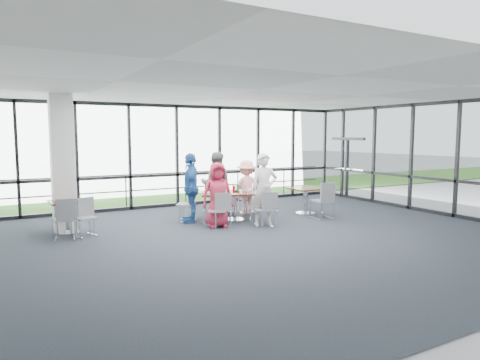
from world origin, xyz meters
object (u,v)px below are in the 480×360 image
chair_spare_la (64,219)px  chair_spare_lb (84,218)px  side_table_left (67,207)px  chair_main_end (186,204)px  main_table (235,197)px  chair_spare_r (322,201)px  side_table_right (306,192)px  structural_column (63,163)px  diner_near_left (217,195)px  chair_main_nr (264,210)px  chair_main_fr (248,199)px  chair_main_fl (217,199)px  diner_far_left (216,184)px  diner_far_right (246,187)px  diner_end (191,188)px  diner_near_right (264,190)px  chair_main_nl (217,211)px

chair_spare_la → chair_spare_lb: size_ratio=1.07×
side_table_left → chair_main_end: 2.88m
main_table → chair_spare_r: chair_spare_r is taller
chair_main_end → side_table_right: bearing=112.7°
structural_column → diner_near_left: 3.73m
chair_spare_r → chair_main_nr: bearing=-174.1°
main_table → chair_main_fr: 1.08m
chair_spare_lb → main_table: bearing=158.7°
side_table_right → chair_main_fl: 2.54m
diner_far_left → chair_spare_lb: (-3.69, -0.91, -0.48)m
structural_column → diner_far_right: size_ratio=2.08×
diner_far_left → diner_far_right: (0.82, -0.30, -0.12)m
side_table_left → chair_main_fl: 4.05m
diner_far_right → diner_end: (-1.82, -0.28, 0.13)m
diner_near_right → structural_column: bearing=176.1°
side_table_left → chair_main_fr: chair_main_fr is taller
main_table → chair_main_nr: bearing=-56.9°
diner_end → chair_main_nl: diner_end is taller
diner_near_right → main_table: bearing=128.4°
chair_spare_r → side_table_right: bearing=88.4°
chair_main_nl → chair_spare_lb: chair_main_nl is taller
chair_main_nr → chair_spare_lb: 4.18m
structural_column → diner_near_right: 4.86m
chair_main_end → chair_spare_la: (-3.02, -0.54, -0.01)m
main_table → chair_main_nr: size_ratio=2.39×
side_table_left → chair_spare_lb: (0.28, -0.54, -0.20)m
main_table → chair_main_end: bearing=179.0°
diner_near_left → diner_near_right: size_ratio=0.88×
chair_main_end → chair_spare_r: 3.64m
structural_column → chair_main_end: size_ratio=3.53×
diner_end → chair_main_fl: bearing=142.7°
chair_main_nr → chair_main_fl: bearing=117.2°
diner_far_right → main_table: bearing=54.4°
structural_column → chair_main_fl: 4.20m
chair_main_end → diner_end: bearing=72.5°
main_table → chair_main_fl: bearing=112.5°
chair_main_fl → chair_spare_lb: chair_main_fl is taller
diner_end → chair_spare_la: (-3.12, -0.43, -0.45)m
structural_column → main_table: size_ratio=1.58×
structural_column → chair_spare_r: size_ratio=3.29×
structural_column → side_table_left: (0.02, -0.40, -0.99)m
diner_near_left → diner_end: 0.95m
side_table_right → chair_spare_lb: bearing=178.4°
chair_main_nr → chair_main_end: 2.09m
side_table_left → side_table_right: bearing=-6.4°
side_table_right → diner_end: (-3.33, 0.50, 0.26)m
main_table → chair_spare_la: 4.22m
main_table → diner_near_right: 1.04m
diner_near_left → diner_far_left: size_ratio=0.90×
chair_main_nr → chair_main_end: chair_main_end is taller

